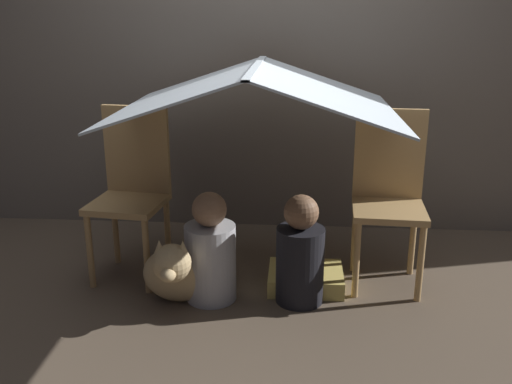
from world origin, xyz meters
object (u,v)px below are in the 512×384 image
(person_second, at_px, (300,256))
(dog, at_px, (177,271))
(chair_right, at_px, (389,192))
(chair_left, at_px, (132,186))
(person_front, at_px, (210,254))

(person_second, relative_size, dog, 1.46)
(person_second, bearing_deg, dog, -171.80)
(chair_right, height_order, person_second, chair_right)
(chair_left, distance_m, person_second, 1.05)
(chair_right, bearing_deg, chair_left, -176.33)
(chair_left, xyz_separation_m, person_front, (0.49, -0.30, -0.27))
(chair_right, height_order, dog, chair_right)
(person_front, bearing_deg, chair_left, 148.40)
(chair_left, height_order, dog, chair_left)
(person_front, bearing_deg, chair_right, 17.52)
(person_second, bearing_deg, chair_left, 162.89)
(person_front, height_order, dog, person_front)
(chair_right, xyz_separation_m, dog, (-1.13, -0.39, -0.34))
(chair_left, relative_size, person_front, 1.62)
(person_second, bearing_deg, person_front, -179.43)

